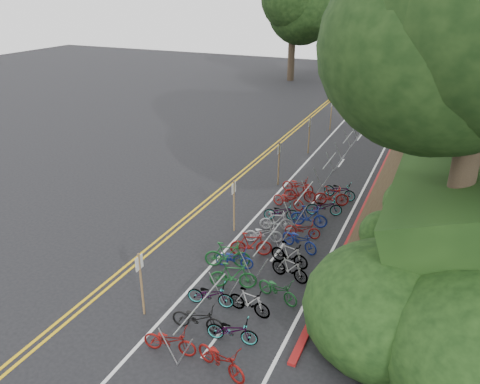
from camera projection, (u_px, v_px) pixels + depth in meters
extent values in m
plane|color=black|center=(165.00, 285.00, 17.76)|extent=(120.00, 120.00, 0.00)
cube|color=gold|center=(227.00, 183.00, 26.91)|extent=(0.12, 80.00, 0.01)
cube|color=gold|center=(232.00, 184.00, 26.79)|extent=(0.12, 80.00, 0.01)
cube|color=silver|center=(279.00, 192.00, 25.73)|extent=(0.12, 80.00, 0.01)
cube|color=silver|center=(355.00, 205.00, 24.16)|extent=(0.12, 80.00, 0.01)
cube|color=silver|center=(213.00, 341.00, 14.93)|extent=(0.10, 1.60, 0.01)
cube|color=silver|center=(277.00, 252.00, 19.94)|extent=(0.10, 1.60, 0.01)
cube|color=silver|center=(316.00, 199.00, 24.95)|extent=(0.10, 1.60, 0.01)
cube|color=silver|center=(341.00, 163.00, 29.96)|extent=(0.10, 1.60, 0.01)
cube|color=silver|center=(359.00, 138.00, 34.97)|extent=(0.10, 1.60, 0.01)
cube|color=silver|center=(373.00, 119.00, 39.98)|extent=(0.10, 1.60, 0.01)
cube|color=silver|center=(384.00, 104.00, 44.99)|extent=(0.10, 1.60, 0.01)
cube|color=maroon|center=(372.00, 192.00, 25.63)|extent=(0.25, 28.00, 0.10)
cube|color=#382819|center=(406.00, 142.00, 33.71)|extent=(1.40, 44.00, 0.16)
ellipsoid|color=#284C19|center=(374.00, 264.00, 17.15)|extent=(2.00, 2.80, 1.60)
ellipsoid|color=#284C19|center=(413.00, 203.00, 20.82)|extent=(2.60, 3.64, 2.08)
ellipsoid|color=#284C19|center=(448.00, 156.00, 25.21)|extent=(2.20, 3.08, 1.76)
ellipsoid|color=#284C19|center=(427.00, 132.00, 30.92)|extent=(3.00, 4.20, 2.40)
ellipsoid|color=#284C19|center=(443.00, 110.00, 35.60)|extent=(2.40, 3.36, 1.92)
ellipsoid|color=#284C19|center=(464.00, 93.00, 38.18)|extent=(2.80, 3.92, 2.24)
ellipsoid|color=#284C19|center=(381.00, 231.00, 19.79)|extent=(1.80, 2.52, 1.44)
ellipsoid|color=#284C19|center=(467.00, 128.00, 28.00)|extent=(3.20, 4.48, 2.56)
ellipsoid|color=black|center=(387.00, 305.00, 14.70)|extent=(5.28, 6.16, 3.52)
cylinder|color=#2D2319|center=(458.00, 198.00, 15.04)|extent=(0.82, 0.82, 5.91)
cylinder|color=#2D2319|center=(291.00, 55.00, 54.99)|extent=(0.82, 0.82, 5.91)
ellipsoid|color=black|center=(293.00, 6.00, 52.82)|extent=(8.08, 8.08, 7.68)
cylinder|color=#2D2319|center=(333.00, 50.00, 60.65)|extent=(0.79, 0.79, 5.45)
ellipsoid|color=black|center=(336.00, 10.00, 58.69)|extent=(7.07, 7.07, 6.72)
cylinder|color=#9B9C9F|center=(202.00, 302.00, 14.84)|extent=(0.05, 3.41, 0.05)
cylinder|color=#9B9C9F|center=(168.00, 347.00, 13.85)|extent=(0.61, 0.04, 1.20)
cylinder|color=#9B9C9F|center=(185.00, 352.00, 13.64)|extent=(0.61, 0.04, 1.20)
cylinder|color=#9B9C9F|center=(217.00, 288.00, 16.53)|extent=(0.61, 0.04, 1.20)
cylinder|color=#9B9C9F|center=(231.00, 292.00, 16.32)|extent=(0.61, 0.04, 1.20)
cylinder|color=#9B9C9F|center=(267.00, 239.00, 18.68)|extent=(0.05, 3.00, 0.05)
cylinder|color=#9B9C9F|center=(247.00, 267.00, 17.84)|extent=(0.58, 0.04, 1.13)
cylinder|color=#9B9C9F|center=(261.00, 270.00, 17.64)|extent=(0.58, 0.04, 1.13)
cylinder|color=#9B9C9F|center=(273.00, 234.00, 20.18)|extent=(0.58, 0.04, 1.13)
cylinder|color=#9B9C9F|center=(285.00, 237.00, 19.97)|extent=(0.58, 0.04, 1.13)
cylinder|color=#9B9C9F|center=(304.00, 192.00, 22.85)|extent=(0.05, 3.00, 0.05)
cylinder|color=#9B9C9F|center=(289.00, 214.00, 22.02)|extent=(0.58, 0.04, 1.13)
cylinder|color=#9B9C9F|center=(300.00, 216.00, 21.81)|extent=(0.58, 0.04, 1.13)
cylinder|color=#9B9C9F|center=(306.00, 192.00, 24.36)|extent=(0.58, 0.04, 1.13)
cylinder|color=#9B9C9F|center=(317.00, 194.00, 24.15)|extent=(0.58, 0.04, 1.13)
cylinder|color=#9B9C9F|center=(329.00, 161.00, 27.03)|extent=(0.05, 3.00, 0.05)
cylinder|color=#9B9C9F|center=(318.00, 177.00, 26.19)|extent=(0.58, 0.04, 1.13)
cylinder|color=#9B9C9F|center=(327.00, 179.00, 25.99)|extent=(0.58, 0.04, 1.13)
cylinder|color=#9B9C9F|center=(330.00, 162.00, 28.53)|extent=(0.58, 0.04, 1.13)
cylinder|color=#9B9C9F|center=(339.00, 163.00, 28.32)|extent=(0.58, 0.04, 1.13)
cylinder|color=#9B9C9F|center=(348.00, 137.00, 31.20)|extent=(0.05, 3.00, 0.05)
cylinder|color=#9B9C9F|center=(338.00, 151.00, 30.37)|extent=(0.58, 0.04, 1.13)
cylinder|color=#9B9C9F|center=(347.00, 152.00, 30.16)|extent=(0.58, 0.04, 1.13)
cylinder|color=#9B9C9F|center=(347.00, 139.00, 32.71)|extent=(0.58, 0.04, 1.13)
cylinder|color=#9B9C9F|center=(356.00, 140.00, 32.50)|extent=(0.58, 0.04, 1.13)
cylinder|color=#9B9C9F|center=(362.00, 119.00, 35.38)|extent=(0.05, 3.00, 0.05)
cylinder|color=#9B9C9F|center=(354.00, 131.00, 34.55)|extent=(0.58, 0.04, 1.13)
cylinder|color=#9B9C9F|center=(362.00, 132.00, 34.34)|extent=(0.58, 0.04, 1.13)
cylinder|color=#9B9C9F|center=(361.00, 122.00, 36.88)|extent=(0.58, 0.04, 1.13)
cylinder|color=#9B9C9F|center=(368.00, 123.00, 36.68)|extent=(0.58, 0.04, 1.13)
cylinder|color=brown|center=(141.00, 285.00, 15.71)|extent=(0.08, 0.08, 2.41)
cube|color=silver|center=(139.00, 263.00, 15.37)|extent=(0.02, 0.40, 0.50)
cylinder|color=brown|center=(234.00, 206.00, 21.20)|extent=(0.08, 0.08, 2.50)
cube|color=silver|center=(234.00, 188.00, 20.84)|extent=(0.02, 0.40, 0.50)
cylinder|color=brown|center=(279.00, 164.00, 26.21)|extent=(0.08, 0.08, 2.50)
cube|color=silver|center=(279.00, 149.00, 25.85)|extent=(0.02, 0.40, 0.50)
cylinder|color=brown|center=(309.00, 135.00, 31.22)|extent=(0.08, 0.08, 2.50)
cube|color=silver|center=(310.00, 122.00, 30.86)|extent=(0.02, 0.40, 0.50)
cylinder|color=brown|center=(331.00, 115.00, 36.23)|extent=(0.08, 0.08, 2.50)
cube|color=silver|center=(332.00, 103.00, 35.87)|extent=(0.02, 0.40, 0.50)
imported|color=#144C1E|center=(228.00, 255.00, 18.69)|extent=(1.12, 1.93, 1.12)
imported|color=maroon|center=(170.00, 340.00, 14.32)|extent=(0.84, 1.81, 0.92)
imported|color=maroon|center=(221.00, 359.00, 13.58)|extent=(1.18, 1.97, 0.98)
imported|color=black|center=(198.00, 318.00, 15.26)|extent=(0.84, 1.87, 0.95)
imported|color=slate|center=(232.00, 330.00, 14.76)|extent=(0.83, 1.76, 0.89)
imported|color=slate|center=(211.00, 294.00, 16.47)|extent=(0.86, 1.79, 0.90)
imported|color=slate|center=(249.00, 302.00, 16.02)|extent=(0.65, 1.66, 0.97)
imported|color=#144C1E|center=(233.00, 275.00, 17.39)|extent=(1.05, 1.86, 1.08)
imported|color=#144C1E|center=(278.00, 289.00, 16.74)|extent=(1.08, 1.82, 0.90)
imported|color=navy|center=(234.00, 258.00, 18.72)|extent=(0.78, 1.65, 0.83)
imported|color=slate|center=(290.00, 268.00, 17.92)|extent=(0.86, 1.70, 0.98)
imported|color=maroon|center=(251.00, 244.00, 19.50)|extent=(1.13, 1.84, 1.07)
imported|color=slate|center=(289.00, 254.00, 18.81)|extent=(0.82, 1.76, 1.02)
imported|color=#9E9EA3|center=(263.00, 233.00, 20.56)|extent=(1.11, 1.77, 0.88)
imported|color=navy|center=(300.00, 240.00, 19.95)|extent=(1.24, 1.94, 0.96)
imported|color=#9E9EA3|center=(276.00, 221.00, 21.59)|extent=(0.90, 1.60, 0.93)
imported|color=maroon|center=(303.00, 229.00, 20.94)|extent=(0.82, 1.67, 0.84)
imported|color=slate|center=(281.00, 212.00, 22.55)|extent=(1.10, 1.74, 0.86)
imported|color=navy|center=(309.00, 216.00, 21.87)|extent=(0.70, 1.79, 1.05)
imported|color=maroon|center=(289.00, 199.00, 23.75)|extent=(0.90, 1.84, 0.92)
imported|color=slate|center=(324.00, 207.00, 22.99)|extent=(1.13, 1.85, 0.92)
imported|color=maroon|center=(300.00, 192.00, 24.42)|extent=(0.75, 1.76, 1.03)
imported|color=maroon|center=(331.00, 196.00, 23.96)|extent=(0.98, 1.85, 1.07)
imported|color=maroon|center=(298.00, 185.00, 25.49)|extent=(0.62, 1.76, 0.93)
imported|color=slate|center=(340.00, 190.00, 24.81)|extent=(1.00, 1.89, 0.94)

